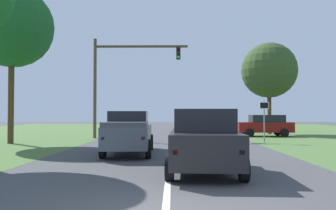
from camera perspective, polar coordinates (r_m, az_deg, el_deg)
The scene contains 8 objects.
ground_plane at distance 16.80m, azimuth 0.32°, elevation -7.88°, with size 120.00×120.00×0.00m, color #424244.
red_suv_near at distance 10.94m, azimuth 6.00°, elevation -5.81°, with size 2.42×4.50×2.02m.
pickup_truck_lead at distance 15.88m, azimuth -6.56°, elevation -4.57°, with size 2.28×5.51×1.99m.
traffic_light at distance 26.30m, azimuth -8.22°, elevation 5.42°, with size 7.23×0.40×7.64m.
keep_moving_sign at distance 22.69m, azimuth 15.90°, elevation -1.72°, with size 0.60×0.09×2.76m.
oak_tree_right at distance 33.03m, azimuth 16.67°, elevation 5.61°, with size 5.13×5.13×8.49m.
crossing_suv_far at distance 29.33m, azimuth 15.99°, elevation -3.27°, with size 4.49×2.03×1.77m.
extra_tree_1 at distance 24.11m, azimuth -24.82°, elevation 11.88°, with size 5.17×5.17×9.99m.
Camera 1 is at (0.13, -5.71, 1.88)m, focal length 36.17 mm.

